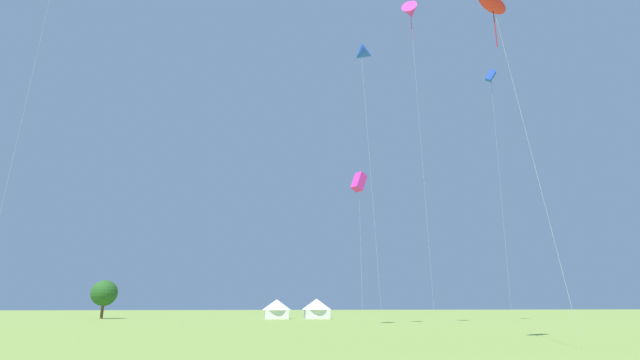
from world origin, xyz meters
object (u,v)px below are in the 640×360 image
kite_blue_box (491,77)px  kite_magenta_box (359,182)px  kite_magenta_delta (411,12)px  tree_distant_left (104,293)px  festival_tent_right (317,308)px  kite_red_parafoil (493,4)px  kite_blue_delta (361,54)px  festival_tent_left (277,308)px

kite_blue_box → kite_magenta_box: (-21.12, -5.03, -17.99)m
kite_magenta_delta → kite_magenta_box: bearing=152.7°
kite_magenta_delta → kite_magenta_box: kite_magenta_delta is taller
kite_blue_box → tree_distant_left: (-56.76, 23.98, -30.14)m
festival_tent_right → kite_magenta_box: bearing=-85.8°
kite_magenta_box → kite_red_parafoil: bearing=-84.4°
kite_magenta_delta → kite_blue_box: (14.75, 8.32, -3.48)m
kite_magenta_delta → tree_distant_left: bearing=142.4°
kite_magenta_delta → kite_blue_delta: size_ratio=1.22×
kite_red_parafoil → kite_magenta_box: kite_red_parafoil is taller
kite_red_parafoil → kite_blue_box: bearing=60.3°
festival_tent_left → kite_magenta_box: bearing=-71.4°
kite_magenta_box → tree_distant_left: size_ratio=2.88×
kite_magenta_box → festival_tent_left: (-8.12, 24.12, -14.46)m
kite_red_parafoil → festival_tent_left: kite_red_parafoil is taller
kite_blue_delta → festival_tent_left: (-7.82, 28.21, -28.94)m
kite_magenta_delta → kite_magenta_box: size_ratio=2.24×
kite_blue_box → kite_blue_delta: (-21.42, -9.12, -3.52)m
festival_tent_right → kite_red_parafoil: bearing=-85.1°
festival_tent_right → tree_distant_left: size_ratio=0.79×
kite_magenta_box → tree_distant_left: bearing=140.9°
kite_blue_delta → tree_distant_left: 55.25m
kite_magenta_box → kite_blue_delta: bearing=-94.2°
kite_blue_delta → festival_tent_left: 41.16m
kite_blue_delta → kite_red_parafoil: bearing=-82.7°
kite_magenta_delta → festival_tent_right: (-8.14, 27.41, -35.88)m
kite_red_parafoil → festival_tent_right: bearing=94.9°
kite_blue_box → tree_distant_left: size_ratio=5.85×
tree_distant_left → festival_tent_right: bearing=-8.2°
kite_magenta_delta → festival_tent_left: (-14.49, 27.41, -35.94)m
kite_red_parafoil → tree_distant_left: bearing=124.2°
festival_tent_left → tree_distant_left: 28.04m
kite_magenta_delta → kite_magenta_box: 22.64m
kite_blue_box → kite_magenta_box: size_ratio=2.03×
kite_magenta_box → kite_blue_delta: (-0.30, -4.09, 14.47)m
kite_red_parafoil → kite_blue_delta: (-2.97, 23.19, 9.87)m
kite_red_parafoil → tree_distant_left: kite_red_parafoil is taller
kite_magenta_box → festival_tent_right: size_ratio=3.66×
kite_magenta_box → kite_magenta_delta: bearing=-27.3°
kite_blue_box → kite_magenta_box: 28.20m
kite_blue_box → festival_tent_right: size_ratio=7.42×
festival_tent_right → tree_distant_left: (-33.87, 4.88, 2.26)m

